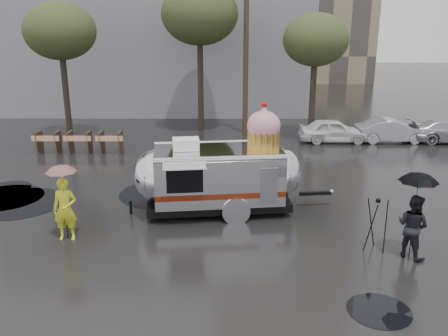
{
  "coord_description": "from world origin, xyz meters",
  "views": [
    {
      "loc": [
        1.43,
        -11.95,
        6.07
      ],
      "look_at": [
        1.37,
        2.7,
        1.48
      ],
      "focal_mm": 38.0,
      "sensor_mm": 36.0,
      "label": 1
    }
  ],
  "objects_px": {
    "person_left": "(65,209)",
    "airstream_trailer": "(221,173)",
    "tripod": "(376,220)",
    "person_right": "(413,226)"
  },
  "relations": [
    {
      "from": "person_left",
      "to": "tripod",
      "type": "bearing_deg",
      "value": -7.01
    },
    {
      "from": "airstream_trailer",
      "to": "tripod",
      "type": "distance_m",
      "value": 5.12
    },
    {
      "from": "person_right",
      "to": "person_left",
      "type": "bearing_deg",
      "value": 44.83
    },
    {
      "from": "person_left",
      "to": "tripod",
      "type": "distance_m",
      "value": 8.68
    },
    {
      "from": "person_right",
      "to": "tripod",
      "type": "bearing_deg",
      "value": 27.66
    },
    {
      "from": "person_left",
      "to": "person_right",
      "type": "relative_size",
      "value": 1.05
    },
    {
      "from": "person_left",
      "to": "airstream_trailer",
      "type": "bearing_deg",
      "value": 23.55
    },
    {
      "from": "person_right",
      "to": "tripod",
      "type": "xyz_separation_m",
      "value": [
        -0.85,
        0.37,
        0.02
      ]
    },
    {
      "from": "airstream_trailer",
      "to": "person_left",
      "type": "xyz_separation_m",
      "value": [
        -4.4,
        -2.17,
        -0.38
      ]
    },
    {
      "from": "person_right",
      "to": "tripod",
      "type": "height_order",
      "value": "person_right"
    }
  ]
}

